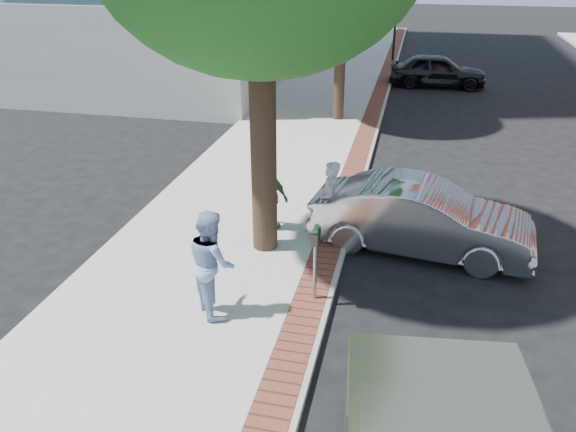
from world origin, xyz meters
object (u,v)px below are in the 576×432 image
(person_officer, at_px, (211,262))
(sedan_silver, at_px, (421,218))
(parking_meter, at_px, (316,248))
(person_gray, at_px, (330,202))
(person_green, at_px, (270,196))
(bg_car, at_px, (438,70))

(person_officer, bearing_deg, sedan_silver, -84.59)
(parking_meter, distance_m, person_officer, 1.82)
(parking_meter, height_order, person_officer, person_officer)
(person_gray, distance_m, person_green, 1.38)
(parking_meter, xyz_separation_m, sedan_silver, (1.81, 2.56, -0.44))
(parking_meter, bearing_deg, bg_car, 82.79)
(person_gray, xyz_separation_m, person_green, (-1.36, 0.21, -0.09))
(person_gray, xyz_separation_m, bg_car, (2.47, 16.25, -0.30))
(parking_meter, bearing_deg, person_green, 120.00)
(person_gray, height_order, person_officer, person_officer)
(bg_car, bearing_deg, person_green, 165.05)
(person_green, bearing_deg, bg_car, -78.92)
(parking_meter, relative_size, bg_car, 0.34)
(person_officer, height_order, sedan_silver, person_officer)
(parking_meter, bearing_deg, person_officer, -156.35)
(parking_meter, relative_size, person_green, 0.92)
(person_green, bearing_deg, person_officer, 111.25)
(parking_meter, height_order, person_green, person_green)
(parking_meter, height_order, person_gray, person_gray)
(bg_car, bearing_deg, person_gray, 169.83)
(person_officer, distance_m, sedan_silver, 4.80)
(parking_meter, xyz_separation_m, person_officer, (-1.66, -0.73, -0.10))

